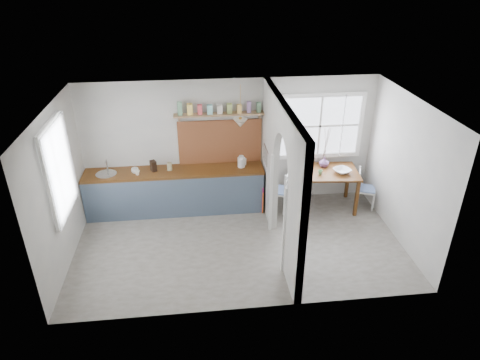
{
  "coord_description": "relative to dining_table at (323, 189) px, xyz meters",
  "views": [
    {
      "loc": [
        -0.7,
        -6.27,
        4.61
      ],
      "look_at": [
        0.06,
        0.37,
        1.11
      ],
      "focal_mm": 32.0,
      "sensor_mm": 36.0,
      "label": 1
    }
  ],
  "objects": [
    {
      "name": "vase",
      "position": [
        0.03,
        0.2,
        0.51
      ],
      "size": [
        0.2,
        0.2,
        0.2
      ],
      "primitive_type": "imported",
      "rotation": [
        0.0,
        0.0,
        -0.02
      ],
      "color": "#6D4579",
      "rests_on": "dining_table"
    },
    {
      "name": "walls",
      "position": [
        -1.85,
        -1.12,
        0.89
      ],
      "size": [
        5.81,
        3.21,
        2.6
      ],
      "color": "beige",
      "rests_on": "floor"
    },
    {
      "name": "chair_right",
      "position": [
        0.87,
        -0.09,
        0.0
      ],
      "size": [
        0.48,
        0.48,
        0.81
      ],
      "primitive_type": null,
      "rotation": [
        0.0,
        0.0,
        1.19
      ],
      "color": "white",
      "rests_on": "floor"
    },
    {
      "name": "mug_a",
      "position": [
        -3.68,
        0.07,
        0.54
      ],
      "size": [
        0.12,
        0.12,
        0.09
      ],
      "primitive_type": "imported",
      "rotation": [
        0.0,
        0.0,
        0.33
      ],
      "color": "white",
      "rests_on": "counter"
    },
    {
      "name": "sink",
      "position": [
        -4.28,
        0.18,
        0.48
      ],
      "size": [
        0.4,
        0.4,
        0.02
      ],
      "primitive_type": "cylinder",
      "color": "#B9B9B9",
      "rests_on": "counter"
    },
    {
      "name": "dining_table",
      "position": [
        0.0,
        0.0,
        0.0
      ],
      "size": [
        1.37,
        0.98,
        0.81
      ],
      "primitive_type": null,
      "rotation": [
        0.0,
        0.0,
        -0.09
      ],
      "color": "#532D16",
      "rests_on": "floor"
    },
    {
      "name": "ceiling",
      "position": [
        -1.85,
        -1.12,
        2.19
      ],
      "size": [
        5.8,
        3.2,
        0.01
      ],
      "primitive_type": "cube",
      "color": "beige",
      "rests_on": "walls"
    },
    {
      "name": "mug_b",
      "position": [
        -3.73,
        0.15,
        0.55
      ],
      "size": [
        0.15,
        0.15,
        0.11
      ],
      "primitive_type": "imported",
      "rotation": [
        0.0,
        0.0,
        -0.11
      ],
      "color": "silver",
      "rests_on": "counter"
    },
    {
      "name": "shelf",
      "position": [
        -2.06,
        0.37,
        1.6
      ],
      "size": [
        1.75,
        0.2,
        0.21
      ],
      "color": "#9E7D51",
      "rests_on": "walls"
    },
    {
      "name": "kettle",
      "position": [
        -1.66,
        0.2,
        0.61
      ],
      "size": [
        0.24,
        0.21,
        0.24
      ],
      "primitive_type": null,
      "rotation": [
        0.0,
        0.0,
        -0.34
      ],
      "color": "silver",
      "rests_on": "counter"
    },
    {
      "name": "towel_orange",
      "position": [
        -1.27,
        -0.17,
        -0.16
      ],
      "size": [
        0.02,
        0.03,
        0.47
      ],
      "primitive_type": "cube",
      "color": "#D85C1B",
      "rests_on": "counter"
    },
    {
      "name": "jar",
      "position": [
        -3.07,
        0.21,
        0.57
      ],
      "size": [
        0.12,
        0.12,
        0.16
      ],
      "primitive_type": "cylinder",
      "rotation": [
        0.0,
        0.0,
        -0.23
      ],
      "color": "tan",
      "rests_on": "counter"
    },
    {
      "name": "utensil_rail",
      "position": [
        -1.24,
        -0.22,
        1.04
      ],
      "size": [
        0.02,
        0.5,
        0.02
      ],
      "primitive_type": "cylinder",
      "rotation": [
        1.57,
        0.0,
        0.0
      ],
      "color": "#B9B9B9",
      "rests_on": "partition"
    },
    {
      "name": "knife_block",
      "position": [
        -3.38,
        0.21,
        0.6
      ],
      "size": [
        0.14,
        0.16,
        0.21
      ],
      "primitive_type": "cube",
      "rotation": [
        0.0,
        0.0,
        0.43
      ],
      "color": "#3B2316",
      "rests_on": "counter"
    },
    {
      "name": "kitchen_window",
      "position": [
        -4.72,
        -1.12,
        1.24
      ],
      "size": [
        0.1,
        1.16,
        1.5
      ],
      "primitive_type": null,
      "color": "white",
      "rests_on": "walls"
    },
    {
      "name": "backsplash",
      "position": [
        -2.06,
        0.45,
        0.94
      ],
      "size": [
        1.65,
        0.03,
        0.9
      ],
      "primitive_type": "cube",
      "color": "brown",
      "rests_on": "walls"
    },
    {
      "name": "towel_magenta",
      "position": [
        -1.27,
        -0.13,
        -0.13
      ],
      "size": [
        0.02,
        0.03,
        0.59
      ],
      "primitive_type": "cube",
      "color": "#A2144E",
      "rests_on": "counter"
    },
    {
      "name": "pendant_lamp",
      "position": [
        -1.7,
        0.03,
        1.47
      ],
      "size": [
        0.26,
        0.26,
        0.16
      ],
      "primitive_type": "cone",
      "color": "beige",
      "rests_on": "ceiling"
    },
    {
      "name": "bowl",
      "position": [
        0.31,
        -0.11,
        0.45
      ],
      "size": [
        0.43,
        0.43,
        0.08
      ],
      "primitive_type": "imported",
      "rotation": [
        0.0,
        0.0,
        0.4
      ],
      "color": "white",
      "rests_on": "dining_table"
    },
    {
      "name": "plate",
      "position": [
        -0.42,
        -0.02,
        0.41
      ],
      "size": [
        0.21,
        0.21,
        0.02
      ],
      "primitive_type": "cylinder",
      "rotation": [
        0.0,
        0.0,
        -0.05
      ],
      "color": "#2B2626",
      "rests_on": "dining_table"
    },
    {
      "name": "table_cup",
      "position": [
        -0.14,
        -0.13,
        0.45
      ],
      "size": [
        0.12,
        0.12,
        0.09
      ],
      "primitive_type": "imported",
      "rotation": [
        0.0,
        0.0,
        0.42
      ],
      "color": "#6CA568",
      "rests_on": "dining_table"
    },
    {
      "name": "nook_window",
      "position": [
        -0.05,
        0.44,
        1.19
      ],
      "size": [
        1.76,
        0.1,
        1.3
      ],
      "primitive_type": null,
      "color": "white",
      "rests_on": "walls"
    },
    {
      "name": "partition",
      "position": [
        -1.15,
        -1.07,
        1.05
      ],
      "size": [
        0.12,
        3.2,
        2.6
      ],
      "color": "beige",
      "rests_on": "floor"
    },
    {
      "name": "floor",
      "position": [
        -1.85,
        -1.12,
        -0.41
      ],
      "size": [
        5.8,
        3.2,
        0.01
      ],
      "primitive_type": "cube",
      "color": "gray",
      "rests_on": "ground"
    },
    {
      "name": "counter",
      "position": [
        -2.98,
        0.2,
        0.05
      ],
      "size": [
        3.5,
        0.6,
        0.9
      ],
      "color": "#532D16",
      "rests_on": "floor"
    },
    {
      "name": "chair_left",
      "position": [
        -0.95,
        0.0,
        0.04
      ],
      "size": [
        0.54,
        0.54,
        0.89
      ],
      "primitive_type": null,
      "rotation": [
        0.0,
        0.0,
        -2.0
      ],
      "color": "white",
      "rests_on": "floor"
    }
  ]
}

